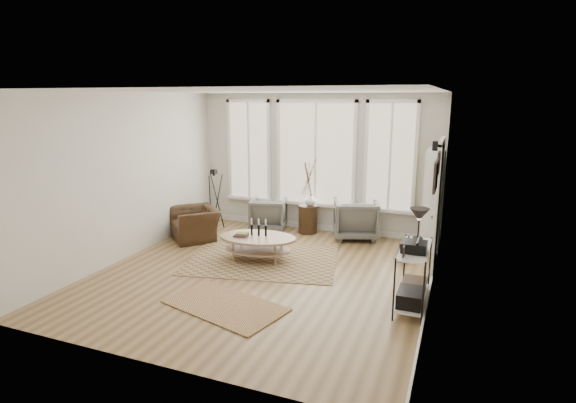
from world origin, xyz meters
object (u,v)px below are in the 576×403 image
at_px(low_shelf, 413,271).
at_px(armchair_left, 269,214).
at_px(accent_chair, 195,224).
at_px(bookcase, 433,200).
at_px(side_table, 308,196).
at_px(armchair_right, 355,219).
at_px(coffee_table, 257,242).

xyz_separation_m(low_shelf, armchair_left, (-3.32, 2.66, -0.17)).
height_order(armchair_left, accent_chair, armchair_left).
height_order(bookcase, side_table, bookcase).
bearing_deg(armchair_left, armchair_right, 168.90).
relative_size(low_shelf, armchair_right, 1.49).
bearing_deg(bookcase, accent_chair, -167.30).
bearing_deg(accent_chair, low_shelf, 23.28).
height_order(armchair_left, armchair_right, armchair_right).
relative_size(coffee_table, armchair_right, 1.67).
bearing_deg(armchair_right, armchair_left, -15.93).
bearing_deg(side_table, low_shelf, -48.25).
distance_m(armchair_right, side_table, 1.10).
distance_m(low_shelf, coffee_table, 2.88).
relative_size(armchair_left, side_table, 0.45).
bearing_deg(armchair_left, low_shelf, 127.68).
height_order(armchair_right, accent_chair, armchair_right).
distance_m(low_shelf, armchair_right, 3.10).
bearing_deg(accent_chair, bookcase, 54.72).
bearing_deg(side_table, coffee_table, -99.23).
xyz_separation_m(bookcase, accent_chair, (-4.50, -1.01, -0.64)).
xyz_separation_m(bookcase, armchair_left, (-3.37, 0.14, -0.61)).
xyz_separation_m(low_shelf, armchair_right, (-1.42, 2.75, -0.11)).
xyz_separation_m(bookcase, low_shelf, (-0.06, -2.52, -0.44)).
bearing_deg(coffee_table, armchair_right, 55.00).
height_order(side_table, accent_chair, side_table).
height_order(bookcase, low_shelf, bookcase).
bearing_deg(coffee_table, accent_chair, 158.99).
relative_size(bookcase, low_shelf, 1.58).
distance_m(coffee_table, armchair_left, 1.90).
distance_m(bookcase, armchair_right, 1.60).
relative_size(low_shelf, coffee_table, 0.89).
bearing_deg(low_shelf, armchair_left, 141.24).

